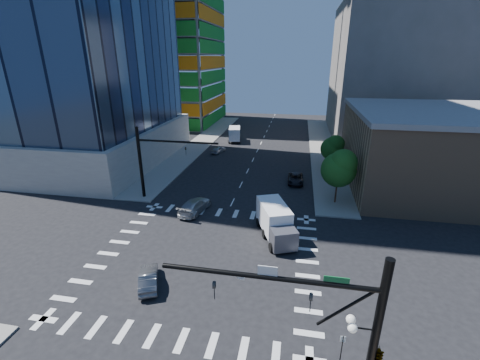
# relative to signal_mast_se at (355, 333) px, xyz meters

# --- Properties ---
(ground) EXTENTS (160.00, 160.00, 0.00)m
(ground) POSITION_rel_signal_mast_se_xyz_m (-10.60, 11.50, -5.01)
(ground) COLOR black
(ground) RESTS_ON ground
(road_markings) EXTENTS (20.00, 20.00, 0.01)m
(road_markings) POSITION_rel_signal_mast_se_xyz_m (-10.60, 11.50, -5.00)
(road_markings) COLOR silver
(road_markings) RESTS_ON ground
(sidewalk_ne) EXTENTS (5.00, 60.00, 0.15)m
(sidewalk_ne) POSITION_rel_signal_mast_se_xyz_m (1.90, 51.50, -4.93)
(sidewalk_ne) COLOR gray
(sidewalk_ne) RESTS_ON ground
(sidewalk_nw) EXTENTS (5.00, 60.00, 0.15)m
(sidewalk_nw) POSITION_rel_signal_mast_se_xyz_m (-23.10, 51.50, -4.93)
(sidewalk_nw) COLOR gray
(sidewalk_nw) RESTS_ON ground
(construction_building) EXTENTS (25.16, 34.50, 70.60)m
(construction_building) POSITION_rel_signal_mast_se_xyz_m (-38.02, 73.43, 19.60)
(construction_building) COLOR gray
(construction_building) RESTS_ON ground
(commercial_building) EXTENTS (20.50, 22.50, 10.60)m
(commercial_building) POSITION_rel_signal_mast_se_xyz_m (14.40, 33.50, 0.31)
(commercial_building) COLOR #937455
(commercial_building) RESTS_ON ground
(bg_building_ne) EXTENTS (24.00, 30.00, 28.00)m
(bg_building_ne) POSITION_rel_signal_mast_se_xyz_m (16.40, 66.50, 8.99)
(bg_building_ne) COLOR #635E59
(bg_building_ne) RESTS_ON ground
(signal_mast_se) EXTENTS (10.51, 2.48, 9.00)m
(signal_mast_se) POSITION_rel_signal_mast_se_xyz_m (0.00, 0.00, 0.00)
(signal_mast_se) COLOR black
(signal_mast_se) RESTS_ON sidewalk_se
(signal_mast_nw) EXTENTS (10.20, 0.40, 9.00)m
(signal_mast_nw) POSITION_rel_signal_mast_se_xyz_m (-20.60, 23.00, 0.49)
(signal_mast_nw) COLOR black
(signal_mast_nw) RESTS_ON sidewalk_nw
(tree_south) EXTENTS (4.16, 4.16, 6.82)m
(tree_south) POSITION_rel_signal_mast_se_xyz_m (2.03, 25.40, -0.32)
(tree_south) COLOR #382316
(tree_south) RESTS_ON sidewalk_ne
(tree_north) EXTENTS (3.54, 3.52, 5.78)m
(tree_north) POSITION_rel_signal_mast_se_xyz_m (2.33, 37.40, -1.02)
(tree_north) COLOR #382316
(tree_north) RESTS_ON sidewalk_ne
(no_parking_sign) EXTENTS (0.30, 0.06, 2.20)m
(no_parking_sign) POSITION_rel_signal_mast_se_xyz_m (0.10, 2.50, -3.63)
(no_parking_sign) COLOR black
(no_parking_sign) RESTS_ON ground
(car_nb_far) EXTENTS (2.19, 4.61, 1.27)m
(car_nb_far) POSITION_rel_signal_mast_se_xyz_m (-3.03, 31.62, -4.37)
(car_nb_far) COLOR black
(car_nb_far) RESTS_ON ground
(car_sb_near) EXTENTS (3.08, 5.65, 1.55)m
(car_sb_near) POSITION_rel_signal_mast_se_xyz_m (-14.39, 20.18, -4.23)
(car_sb_near) COLOR silver
(car_sb_near) RESTS_ON ground
(car_sb_mid) EXTENTS (2.41, 4.00, 1.28)m
(car_sb_mid) POSITION_rel_signal_mast_se_xyz_m (-17.63, 44.73, -4.37)
(car_sb_mid) COLOR #B0B3B9
(car_sb_mid) RESTS_ON ground
(car_sb_cross) EXTENTS (2.81, 4.13, 1.29)m
(car_sb_cross) POSITION_rel_signal_mast_se_xyz_m (-13.97, 7.12, -4.36)
(car_sb_cross) COLOR #57585D
(car_sb_cross) RESTS_ON ground
(box_truck_near) EXTENTS (4.62, 6.62, 3.19)m
(box_truck_near) POSITION_rel_signal_mast_se_xyz_m (-4.65, 16.08, -3.59)
(box_truck_near) COLOR black
(box_truck_near) RESTS_ON ground
(box_truck_far) EXTENTS (3.46, 6.16, 3.05)m
(box_truck_far) POSITION_rel_signal_mast_se_xyz_m (-16.49, 54.62, -3.66)
(box_truck_far) COLOR black
(box_truck_far) RESTS_ON ground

